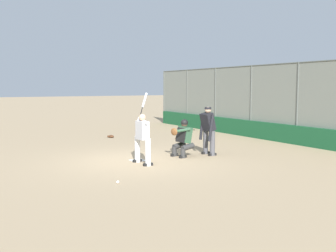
{
  "coord_description": "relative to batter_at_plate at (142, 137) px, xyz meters",
  "views": [
    {
      "loc": [
        -10.94,
        5.23,
        2.31
      ],
      "look_at": [
        -0.16,
        -1.0,
        1.05
      ],
      "focal_mm": 42.0,
      "sensor_mm": 36.0,
      "label": 1
    }
  ],
  "objects": [
    {
      "name": "catcher_behind_plate",
      "position": [
        0.45,
        -1.69,
        -0.17
      ],
      "size": [
        0.69,
        0.8,
        1.23
      ],
      "rotation": [
        0.0,
        0.0,
        0.17
      ],
      "color": "#333333",
      "rests_on": "ground_plane"
    },
    {
      "name": "batter_at_plate",
      "position": [
        0.0,
        0.0,
        0.0
      ],
      "size": [
        1.01,
        0.62,
        2.11
      ],
      "rotation": [
        0.0,
        0.0,
        0.03
      ],
      "color": "silver",
      "rests_on": "ground_plane"
    },
    {
      "name": "home_plate_marker",
      "position": [
        0.53,
        -0.09,
        -0.81
      ],
      "size": [
        0.43,
        0.43,
        0.01
      ],
      "primitive_type": "cube",
      "color": "white",
      "rests_on": "ground_plane"
    },
    {
      "name": "umpire_home",
      "position": [
        0.28,
        -2.6,
        0.06
      ],
      "size": [
        0.66,
        0.4,
        1.63
      ],
      "rotation": [
        0.0,
        0.0,
        0.01
      ],
      "color": "#4C4C51",
      "rests_on": "ground_plane"
    },
    {
      "name": "fielding_glove_on_dirt",
      "position": [
        6.12,
        -1.43,
        -0.75
      ],
      "size": [
        0.34,
        0.26,
        0.12
      ],
      "color": "#56331E",
      "rests_on": "ground_plane"
    },
    {
      "name": "padding_wall",
      "position": [
        0.53,
        -7.03,
        -0.44
      ],
      "size": [
        21.19,
        0.18,
        0.75
      ],
      "primitive_type": "cube",
      "color": "#19512D",
      "rests_on": "ground_plane"
    },
    {
      "name": "baseball_loose",
      "position": [
        -1.87,
        1.59,
        -0.78
      ],
      "size": [
        0.07,
        0.07,
        0.07
      ],
      "primitive_type": "sphere",
      "color": "white",
      "rests_on": "ground_plane"
    },
    {
      "name": "bleachers_beyond",
      "position": [
        2.16,
        -9.28,
        -0.43
      ],
      "size": [
        15.14,
        1.95,
        1.16
      ],
      "color": "slate",
      "rests_on": "ground_plane"
    },
    {
      "name": "backstop_fence",
      "position": [
        0.53,
        -7.13,
        0.91
      ],
      "size": [
        21.7,
        0.08,
        3.27
      ],
      "color": "#515651",
      "rests_on": "ground_plane"
    },
    {
      "name": "spare_bat_near_backstop",
      "position": [
        6.61,
        -5.88,
        -0.78
      ],
      "size": [
        0.22,
        0.81,
        0.07
      ],
      "rotation": [
        0.0,
        0.0,
        1.78
      ],
      "color": "black",
      "rests_on": "ground_plane"
    },
    {
      "name": "ground_plane",
      "position": [
        0.53,
        -0.09,
        -0.81
      ],
      "size": [
        160.0,
        160.0,
        0.0
      ],
      "primitive_type": "plane",
      "color": "tan"
    }
  ]
}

